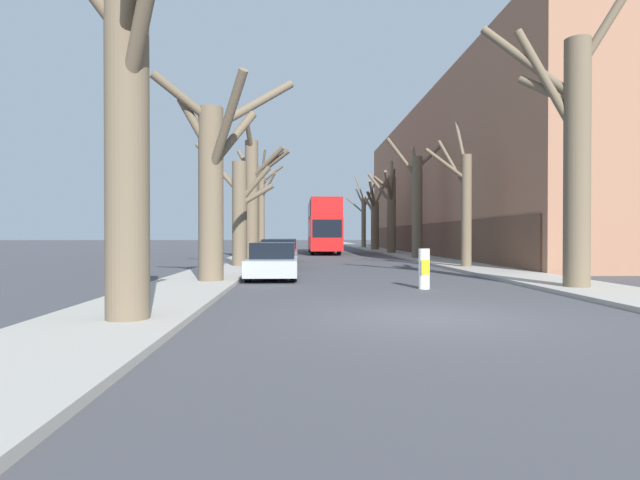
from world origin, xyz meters
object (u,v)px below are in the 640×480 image
(street_tree_right_1, at_px, (464,203))
(parked_car_2, at_px, (283,251))
(street_tree_right_4, at_px, (375,220))
(traffic_bollard, at_px, (424,269))
(parked_car_1, at_px, (279,255))
(street_tree_left_0, at_px, (126,111))
(street_tree_left_2, at_px, (239,210))
(street_tree_left_1, at_px, (214,178))
(street_tree_right_5, at_px, (363,217))
(street_tree_left_4, at_px, (263,205))
(street_tree_right_0, at_px, (573,149))
(parked_car_0, at_px, (273,261))
(street_tree_left_3, at_px, (253,194))
(street_tree_right_2, at_px, (417,202))
(double_decker_bus, at_px, (324,224))
(street_tree_right_3, at_px, (390,208))

(street_tree_right_1, height_order, parked_car_2, street_tree_right_1)
(street_tree_right_4, height_order, traffic_bollard, street_tree_right_4)
(parked_car_1, distance_m, parked_car_2, 5.73)
(street_tree_left_0, height_order, street_tree_left_2, street_tree_left_0)
(street_tree_right_1, distance_m, traffic_bollard, 9.81)
(street_tree_left_1, relative_size, street_tree_right_5, 0.80)
(street_tree_left_4, relative_size, street_tree_right_0, 0.99)
(street_tree_left_1, relative_size, parked_car_0, 1.78)
(street_tree_right_0, height_order, parked_car_0, street_tree_right_0)
(street_tree_left_3, relative_size, street_tree_right_5, 0.94)
(street_tree_right_2, height_order, street_tree_right_5, street_tree_right_5)
(street_tree_left_4, distance_m, street_tree_right_5, 23.51)
(street_tree_right_1, xyz_separation_m, parked_car_0, (-8.68, -4.92, -2.48))
(street_tree_left_3, relative_size, street_tree_right_2, 1.05)
(street_tree_right_1, relative_size, traffic_bollard, 6.20)
(street_tree_right_4, height_order, double_decker_bus, street_tree_right_4)
(street_tree_left_0, bearing_deg, double_decker_bus, 81.45)
(street_tree_right_2, bearing_deg, street_tree_left_3, -174.92)
(street_tree_left_4, distance_m, double_decker_bus, 6.27)
(street_tree_left_3, height_order, street_tree_right_2, street_tree_left_3)
(street_tree_right_1, xyz_separation_m, parked_car_2, (-8.68, 6.24, -2.46))
(street_tree_right_1, relative_size, street_tree_right_2, 0.92)
(street_tree_left_3, relative_size, street_tree_left_4, 1.01)
(street_tree_left_0, height_order, street_tree_left_3, street_tree_left_3)
(street_tree_left_1, distance_m, parked_car_0, 3.83)
(parked_car_2, bearing_deg, street_tree_right_1, -35.73)
(street_tree_left_0, height_order, parked_car_0, street_tree_left_0)
(parked_car_2, bearing_deg, street_tree_left_2, -110.00)
(street_tree_left_0, relative_size, street_tree_right_4, 0.98)
(street_tree_right_2, bearing_deg, street_tree_right_3, 89.91)
(street_tree_left_0, xyz_separation_m, street_tree_right_0, (10.74, 5.11, 0.30))
(street_tree_left_4, xyz_separation_m, parked_car_2, (1.88, -9.95, -3.28))
(street_tree_right_3, xyz_separation_m, street_tree_right_5, (0.12, 18.66, -0.06))
(street_tree_left_1, height_order, street_tree_left_3, street_tree_left_3)
(street_tree_left_1, xyz_separation_m, parked_car_0, (1.79, 1.92, -2.80))
(street_tree_right_2, bearing_deg, parked_car_2, -161.12)
(street_tree_left_0, bearing_deg, street_tree_right_3, 71.97)
(street_tree_left_0, distance_m, parked_car_2, 20.87)
(street_tree_right_4, distance_m, street_tree_right_5, 10.19)
(street_tree_right_4, relative_size, double_decker_bus, 0.71)
(street_tree_left_2, distance_m, street_tree_right_0, 14.77)
(street_tree_left_0, xyz_separation_m, parked_car_2, (2.04, 20.54, -3.07))
(street_tree_right_1, xyz_separation_m, street_tree_right_5, (0.07, 37.16, 0.65))
(street_tree_right_0, height_order, street_tree_right_2, street_tree_right_0)
(street_tree_right_1, bearing_deg, street_tree_right_5, 89.89)
(street_tree_right_4, distance_m, double_decker_bus, 9.12)
(street_tree_left_3, height_order, street_tree_right_5, street_tree_right_5)
(street_tree_left_1, height_order, street_tree_right_2, street_tree_right_2)
(street_tree_left_1, height_order, street_tree_right_4, street_tree_right_4)
(street_tree_right_4, distance_m, parked_car_2, 22.60)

